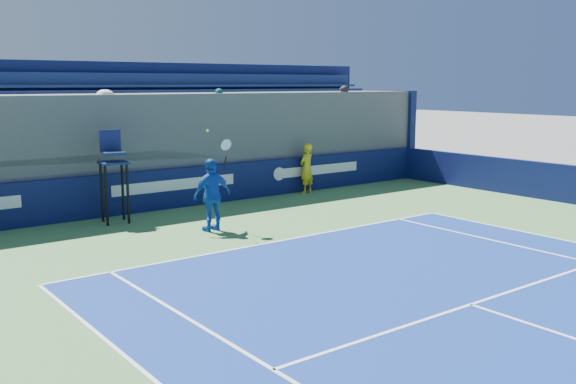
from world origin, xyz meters
TOP-DOWN VIEW (x-y plane):
  - ball_person at (4.78, 16.76)m, footprint 0.70×0.57m
  - back_hoarding at (0.00, 17.10)m, footprint 20.40×0.21m
  - umpire_chair at (-2.22, 16.23)m, footprint 0.80×0.80m
  - tennis_player at (-0.65, 13.78)m, footprint 1.10×0.51m
  - stadium_seating at (-0.00, 19.15)m, footprint 21.00×4.05m

SIDE VIEW (x-z plane):
  - back_hoarding at x=0.00m, z-range 0.00..1.20m
  - ball_person at x=4.78m, z-range 0.01..1.69m
  - tennis_player at x=-0.65m, z-range -0.35..2.22m
  - umpire_chair at x=-2.22m, z-range 0.29..2.77m
  - stadium_seating at x=0.00m, z-range -0.37..4.03m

